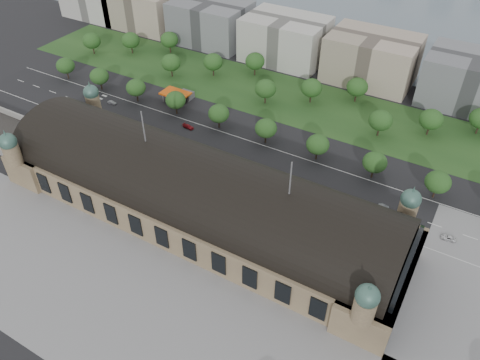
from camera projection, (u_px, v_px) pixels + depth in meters
The scene contains 48 objects.
ground at pixel (198, 215), 170.38m from camera, with size 900.00×900.00×0.00m, color black.
station at pixel (196, 193), 163.84m from camera, with size 150.00×48.40×44.30m.
plaza_south at pixel (142, 316), 137.16m from camera, with size 190.00×48.00×0.12m, color gray.
road_slab at pixel (209, 146), 203.47m from camera, with size 260.00×26.00×0.10m, color black.
grass_belt at pixel (276, 95), 238.21m from camera, with size 300.00×45.00×0.10m, color #21451B.
petrol_station at pixel (181, 94), 232.93m from camera, with size 14.00×13.00×5.05m.
office_1 at pixel (146, 8), 301.82m from camera, with size 45.00×32.00×24.00m, color #B7A38F.
office_2 at pixel (211, 22), 282.44m from camera, with size 45.00×32.00×24.00m, color gray.
office_3 at pixel (285, 39), 263.07m from camera, with size 45.00×32.00×24.00m, color beige.
office_4 at pixel (371, 59), 243.69m from camera, with size 45.00×32.00×24.00m, color #B7A38F.
office_5 at pixel (473, 81), 224.31m from camera, with size 45.00×32.00×24.00m, color gray.
tree_row_0 at pixel (65, 66), 247.50m from camera, with size 9.60×9.60×11.52m.
tree_row_1 at pixel (99, 76), 238.20m from camera, with size 9.60×9.60×11.52m.
tree_row_2 at pixel (136, 88), 228.90m from camera, with size 9.60×9.60×11.52m.
tree_row_3 at pixel (176, 100), 219.60m from camera, with size 9.60×9.60×11.52m.
tree_row_4 at pixel (219, 114), 210.30m from camera, with size 9.60×9.60×11.52m.
tree_row_5 at pixel (266, 128), 201.00m from camera, with size 9.60×9.60×11.52m.
tree_row_6 at pixel (318, 144), 191.70m from camera, with size 9.60×9.60×11.52m.
tree_row_7 at pixel (375, 162), 182.40m from camera, with size 9.60×9.60×11.52m.
tree_row_8 at pixel (438, 182), 173.09m from camera, with size 9.60×9.60×11.52m.
tree_belt_0 at pixel (92, 41), 270.99m from camera, with size 10.40×10.40×12.48m.
tree_belt_1 at pixel (131, 40), 271.63m from camera, with size 10.40×10.40×12.48m.
tree_belt_2 at pixel (169, 40), 272.27m from camera, with size 10.40×10.40×12.48m.
tree_belt_3 at pixel (171, 63), 248.90m from camera, with size 10.40×10.40×12.48m.
tree_belt_4 at pixel (213, 62), 249.54m from camera, with size 10.40×10.40×12.48m.
tree_belt_5 at pixel (255, 61), 250.18m from camera, with size 10.40×10.40×12.48m.
tree_belt_6 at pixel (266, 89), 226.81m from camera, with size 10.40×10.40×12.48m.
tree_belt_7 at pixel (312, 88), 227.45m from camera, with size 10.40×10.40×12.48m.
tree_belt_8 at pixel (357, 87), 228.09m from camera, with size 10.40×10.40×12.48m.
tree_belt_9 at pixel (381, 120), 204.72m from camera, with size 10.40×10.40×12.48m.
tree_belt_10 at pixel (431, 119), 205.36m from camera, with size 10.40×10.40×12.48m.
traffic_car_0 at pixel (71, 105), 229.35m from camera, with size 1.86×4.63×1.58m, color white.
traffic_car_1 at pixel (112, 103), 230.95m from camera, with size 1.57×4.49×1.48m, color gray.
traffic_car_2 at pixel (100, 117), 220.71m from camera, with size 2.62×5.67×1.58m, color black.
traffic_car_3 at pixel (188, 127), 214.09m from camera, with size 2.28×5.61×1.63m, color maroon.
traffic_car_4 at pixel (283, 175), 187.04m from camera, with size 1.84×4.58×1.56m, color #1B284C.
traffic_car_5 at pixel (384, 206), 172.86m from camera, with size 1.37×3.93×1.29m, color slate.
traffic_car_6 at pixel (448, 238), 160.47m from camera, with size 2.32×5.04×1.40m, color white.
parked_car_0 at pixel (99, 129), 212.33m from camera, with size 1.70×4.87×1.60m, color black.
parked_car_1 at pixel (138, 146), 202.29m from camera, with size 2.23×4.83×1.34m, color maroon.
parked_car_2 at pixel (143, 145), 202.75m from camera, with size 2.05×5.04×1.46m, color #191E46.
parked_car_3 at pixel (112, 135), 209.10m from camera, with size 1.92×4.77×1.62m, color slate.
parked_car_4 at pixel (129, 140), 206.32m from camera, with size 1.35×3.86×1.27m, color #B9BABC.
parked_car_5 at pixel (191, 160), 194.44m from camera, with size 2.42×5.26×1.46m, color #909498.
parked_car_6 at pixel (182, 157), 196.15m from camera, with size 2.13×5.24×1.52m, color black.
bus_west at pixel (256, 171), 187.14m from camera, with size 3.03×12.96×3.61m, color red.
bus_mid at pixel (238, 167), 189.54m from camera, with size 2.57×10.98×3.06m, color silver.
bus_east at pixel (314, 190), 178.28m from camera, with size 2.76×11.81×3.29m, color beige.
Camera 1 is at (75.35, -98.92, 118.16)m, focal length 35.00 mm.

